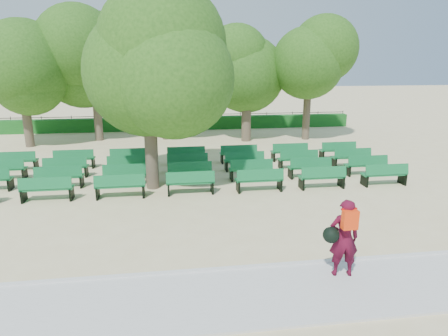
# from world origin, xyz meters

# --- Properties ---
(ground) EXTENTS (120.00, 120.00, 0.00)m
(ground) POSITION_xyz_m (0.00, 0.00, 0.00)
(ground) COLOR beige
(paving) EXTENTS (30.00, 2.20, 0.06)m
(paving) POSITION_xyz_m (0.00, -7.40, 0.03)
(paving) COLOR silver
(paving) RESTS_ON ground
(curb) EXTENTS (30.00, 0.12, 0.10)m
(curb) POSITION_xyz_m (0.00, -6.25, 0.05)
(curb) COLOR silver
(curb) RESTS_ON ground
(hedge) EXTENTS (26.00, 0.70, 0.90)m
(hedge) POSITION_xyz_m (0.00, 14.00, 0.45)
(hedge) COLOR #185D1D
(hedge) RESTS_ON ground
(fence) EXTENTS (26.00, 0.10, 1.02)m
(fence) POSITION_xyz_m (0.00, 14.40, 0.00)
(fence) COLOR black
(fence) RESTS_ON ground
(tree_line) EXTENTS (21.80, 6.80, 7.04)m
(tree_line) POSITION_xyz_m (0.00, 10.00, 0.00)
(tree_line) COLOR #2E5F19
(tree_line) RESTS_ON ground
(bench_array) EXTENTS (1.80, 0.64, 1.12)m
(bench_array) POSITION_xyz_m (0.40, 1.79, 0.09)
(bench_array) COLOR #126A35
(bench_array) RESTS_ON ground
(tree_among) EXTENTS (4.68, 4.68, 6.85)m
(tree_among) POSITION_xyz_m (-1.05, 0.50, 4.72)
(tree_among) COLOR brown
(tree_among) RESTS_ON ground
(person) EXTENTS (0.88, 0.55, 1.82)m
(person) POSITION_xyz_m (3.38, -6.88, 1.00)
(person) COLOR #4B0A1E
(person) RESTS_ON ground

